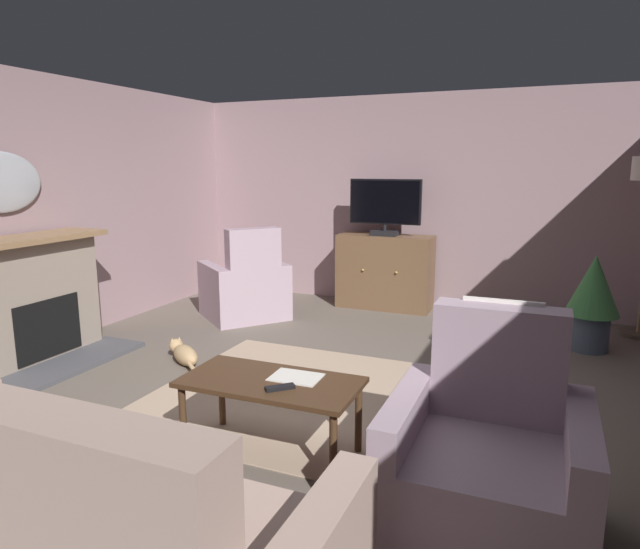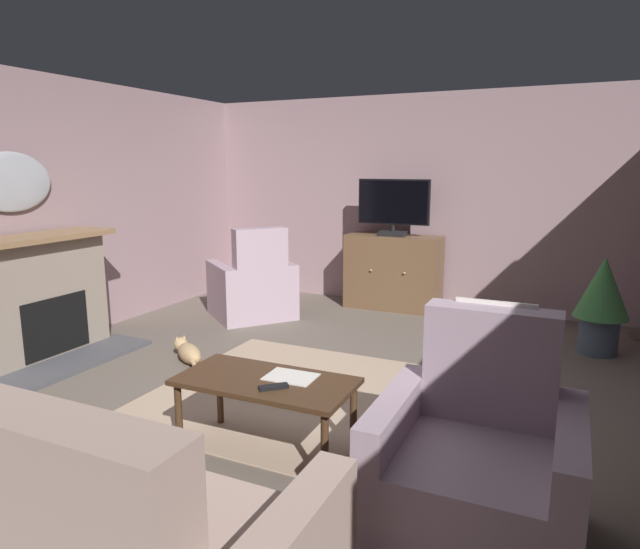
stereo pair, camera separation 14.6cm
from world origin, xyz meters
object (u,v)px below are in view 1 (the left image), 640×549
at_px(coffee_table, 271,389).
at_px(sofa_floral, 56,545).
at_px(tv_cabinet, 385,273).
at_px(cat, 184,354).
at_px(folded_newspaper, 296,377).
at_px(potted_plant_small_fern_corner, 593,296).
at_px(wall_mirror_oval, 1,182).
at_px(fireplace, 34,303).
at_px(television, 385,206).
at_px(tv_remote, 280,388).
at_px(armchair_angled_to_table, 487,465).
at_px(armchair_in_far_corner, 246,289).

xyz_separation_m(coffee_table, sofa_floral, (-0.13, -1.45, -0.08)).
bearing_deg(tv_cabinet, cat, -112.20).
relative_size(folded_newspaper, sofa_floral, 0.14).
xyz_separation_m(potted_plant_small_fern_corner, cat, (-3.33, -1.82, -0.44)).
distance_m(wall_mirror_oval, cat, 2.17).
relative_size(wall_mirror_oval, folded_newspaper, 2.69).
distance_m(fireplace, television, 3.88).
bearing_deg(sofa_floral, tv_remote, 79.71).
distance_m(tv_cabinet, coffee_table, 3.74).
bearing_deg(folded_newspaper, armchair_angled_to_table, -17.79).
bearing_deg(coffee_table, folded_newspaper, 36.31).
distance_m(armchair_angled_to_table, potted_plant_small_fern_corner, 3.22).
xyz_separation_m(armchair_angled_to_table, armchair_in_far_corner, (-3.01, 2.87, -0.00)).
height_order(wall_mirror_oval, coffee_table, wall_mirror_oval).
bearing_deg(tv_remote, television, 53.63).
relative_size(tv_remote, cat, 0.29).
relative_size(tv_remote, armchair_in_far_corner, 0.14).
height_order(tv_cabinet, cat, tv_cabinet).
relative_size(wall_mirror_oval, armchair_in_far_corner, 0.68).
bearing_deg(sofa_floral, fireplace, 140.92).
bearing_deg(fireplace, armchair_in_far_corner, 63.71).
height_order(armchair_angled_to_table, cat, armchair_angled_to_table).
relative_size(television, cat, 1.49).
distance_m(armchair_angled_to_table, cat, 3.06).
distance_m(potted_plant_small_fern_corner, cat, 3.82).
distance_m(wall_mirror_oval, armchair_angled_to_table, 4.51).
height_order(fireplace, sofa_floral, fireplace).
distance_m(fireplace, folded_newspaper, 2.89).
bearing_deg(tv_remote, potted_plant_small_fern_corner, 15.91).
xyz_separation_m(fireplace, television, (2.32, 3.02, 0.73)).
bearing_deg(coffee_table, television, 96.17).
bearing_deg(tv_remote, armchair_angled_to_table, -50.26).
distance_m(wall_mirror_oval, television, 3.98).
distance_m(armchair_angled_to_table, armchair_in_far_corner, 4.16).
xyz_separation_m(tv_cabinet, television, (0.00, -0.05, 0.83)).
bearing_deg(sofa_floral, tv_cabinet, 92.99).
distance_m(fireplace, armchair_in_far_corner, 2.23).
distance_m(wall_mirror_oval, coffee_table, 3.25).
bearing_deg(tv_cabinet, potted_plant_small_fern_corner, -19.33).
xyz_separation_m(tv_cabinet, potted_plant_small_fern_corner, (2.26, -0.79, 0.09)).
bearing_deg(tv_remote, tv_cabinet, 53.52).
bearing_deg(tv_cabinet, sofa_floral, -87.01).
bearing_deg(fireplace, wall_mirror_oval, -180.00).
height_order(sofa_floral, potted_plant_small_fern_corner, sofa_floral).
bearing_deg(sofa_floral, cat, 117.64).
relative_size(folded_newspaper, cat, 0.51).
bearing_deg(coffee_table, tv_remote, -42.29).
height_order(tv_cabinet, coffee_table, tv_cabinet).
distance_m(sofa_floral, armchair_in_far_corner, 4.39).
distance_m(coffee_table, tv_remote, 0.17).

